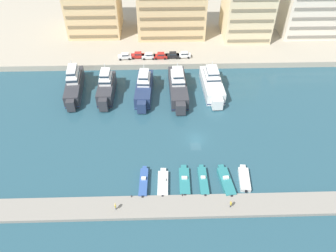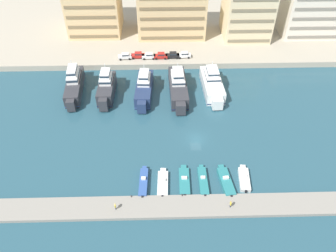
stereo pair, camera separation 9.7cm
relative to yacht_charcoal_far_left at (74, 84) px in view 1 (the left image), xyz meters
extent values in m
plane|color=#285160|center=(31.52, -19.72, -2.44)|extent=(400.00, 400.00, 0.00)
cube|color=#ADA38E|center=(31.52, 45.66, -1.56)|extent=(180.00, 70.00, 1.76)
cube|color=gray|center=(31.52, -38.43, -2.07)|extent=(120.00, 4.94, 0.73)
cube|color=#333338|center=(0.00, 0.04, -0.71)|extent=(4.97, 15.71, 3.45)
cube|color=#333338|center=(0.67, -8.51, -0.62)|extent=(2.21, 2.04, 2.94)
cube|color=#334C7F|center=(0.00, 0.04, -1.83)|extent=(5.02, 15.87, 0.24)
cube|color=white|center=(-0.09, 1.20, 1.90)|extent=(3.44, 6.71, 1.77)
cube|color=#233342|center=(-0.09, 1.20, 2.08)|extent=(3.48, 6.77, 0.64)
cube|color=white|center=(-0.09, 1.20, 3.55)|extent=(2.68, 5.23, 1.52)
cube|color=#233342|center=(-0.09, 1.20, 3.70)|extent=(2.72, 5.28, 0.55)
cylinder|color=silver|center=(-0.17, 2.17, 5.21)|extent=(0.16, 0.16, 1.80)
cube|color=#333338|center=(-0.65, 8.20, -1.49)|extent=(3.26, 1.15, 0.20)
cube|color=#333338|center=(8.97, -1.74, -0.54)|extent=(4.03, 12.06, 3.80)
cube|color=#333338|center=(8.90, -8.64, -0.44)|extent=(2.17, 1.98, 3.23)
cube|color=#192347|center=(8.97, -1.74, -1.77)|extent=(4.07, 12.19, 0.24)
cube|color=white|center=(8.98, -0.84, 2.16)|extent=(3.10, 5.08, 1.60)
cube|color=#233342|center=(8.98, -0.84, 2.32)|extent=(3.14, 5.13, 0.58)
cube|color=white|center=(8.98, -0.84, 3.69)|extent=(2.42, 3.96, 1.46)
cube|color=#233342|center=(8.98, -0.84, 3.84)|extent=(2.45, 4.00, 0.53)
cylinder|color=silver|center=(8.98, -0.08, 5.33)|extent=(0.16, 0.16, 1.80)
cube|color=#333338|center=(9.03, 4.72, -1.39)|extent=(3.34, 0.93, 0.20)
cube|color=navy|center=(19.03, -1.78, -0.71)|extent=(4.79, 14.07, 3.45)
cube|color=navy|center=(18.62, -9.63, -0.62)|extent=(2.34, 2.15, 2.93)
cube|color=#334C7F|center=(19.03, -1.78, -1.83)|extent=(4.84, 14.21, 0.24)
cube|color=white|center=(19.08, -0.74, 1.70)|extent=(3.48, 5.99, 1.37)
cube|color=#233342|center=(19.08, -0.74, 1.84)|extent=(3.52, 6.05, 0.49)
cube|color=white|center=(19.08, -0.74, 3.08)|extent=(2.71, 4.67, 1.39)
cube|color=#233342|center=(19.08, -0.74, 3.22)|extent=(2.75, 4.72, 0.50)
cylinder|color=silver|center=(19.13, 0.13, 4.68)|extent=(0.16, 0.16, 1.80)
cube|color=navy|center=(19.41, 5.60, -1.49)|extent=(3.51, 1.08, 0.20)
cube|color=#333338|center=(28.12, -1.48, -0.68)|extent=(4.86, 16.13, 3.51)
cube|color=#333338|center=(28.36, -10.49, -0.59)|extent=(2.50, 2.28, 2.98)
cube|color=#192347|center=(28.12, -1.48, -1.82)|extent=(4.91, 16.29, 0.24)
cube|color=white|center=(28.09, -0.28, 1.75)|extent=(3.64, 6.81, 1.36)
cube|color=#233342|center=(28.09, -0.28, 1.89)|extent=(3.69, 6.88, 0.49)
cube|color=white|center=(28.09, -0.28, 3.14)|extent=(2.84, 5.32, 1.42)
cube|color=#233342|center=(28.09, -0.28, 3.28)|extent=(2.87, 5.37, 0.51)
cylinder|color=silver|center=(28.06, 0.73, 4.75)|extent=(0.16, 0.16, 1.80)
cube|color=#333338|center=(27.90, 6.97, -1.47)|extent=(3.80, 1.00, 0.20)
cube|color=white|center=(37.50, -0.25, -0.78)|extent=(5.43, 14.56, 3.32)
cube|color=white|center=(37.86, -8.51, -0.69)|extent=(2.75, 2.52, 2.83)
cube|color=#192347|center=(37.50, -0.25, -1.86)|extent=(5.49, 14.71, 0.24)
cube|color=white|center=(37.46, 0.82, 1.60)|extent=(4.01, 6.19, 1.43)
cube|color=#233342|center=(37.46, 0.82, 1.75)|extent=(4.07, 6.25, 0.52)
cube|color=white|center=(37.46, 0.82, 2.97)|extent=(3.13, 4.83, 1.29)
cube|color=#233342|center=(37.46, 0.82, 3.10)|extent=(3.17, 4.88, 0.47)
cylinder|color=silver|center=(37.42, 1.73, 4.51)|extent=(0.16, 0.16, 1.80)
cube|color=white|center=(37.18, 7.38, -1.52)|extent=(4.13, 1.07, 0.20)
cube|color=#33569E|center=(19.68, -32.67, -1.92)|extent=(1.83, 6.92, 1.04)
cube|color=#33569E|center=(19.80, -28.92, -1.92)|extent=(0.91, 0.75, 0.89)
cube|color=silver|center=(19.70, -32.16, -1.14)|extent=(0.91, 0.63, 0.51)
cube|color=#283847|center=(19.71, -31.88, -1.06)|extent=(0.81, 0.10, 0.31)
cube|color=black|center=(19.57, -36.29, -1.77)|extent=(0.37, 0.29, 0.60)
cube|color=white|center=(23.57, -32.92, -2.05)|extent=(2.29, 6.15, 0.78)
cube|color=white|center=(23.69, -29.47, -2.05)|extent=(1.17, 0.97, 0.67)
cube|color=silver|center=(23.58, -32.47, -1.41)|extent=(1.16, 0.64, 0.49)
cube|color=#283847|center=(23.59, -32.19, -1.34)|extent=(1.04, 0.12, 0.29)
cube|color=black|center=(23.45, -36.14, -1.90)|extent=(0.37, 0.29, 0.60)
cube|color=teal|center=(27.95, -32.44, -2.08)|extent=(2.24, 6.78, 0.71)
cube|color=teal|center=(28.04, -28.65, -2.08)|extent=(1.17, 0.96, 0.60)
cube|color=silver|center=(27.96, -31.93, -1.51)|extent=(1.16, 0.63, 0.44)
cube|color=#283847|center=(27.97, -31.65, -1.44)|extent=(1.04, 0.10, 0.26)
cube|color=black|center=(27.87, -35.98, -1.93)|extent=(0.37, 0.29, 0.60)
cube|color=teal|center=(31.74, -32.58, -1.99)|extent=(1.73, 6.97, 0.90)
cube|color=teal|center=(31.72, -28.76, -1.99)|extent=(0.94, 0.77, 0.76)
cube|color=silver|center=(31.73, -32.06, -1.34)|extent=(0.94, 0.60, 0.40)
cube|color=#283847|center=(31.73, -31.78, -1.28)|extent=(0.85, 0.08, 0.24)
cube|color=black|center=(31.75, -36.24, -1.84)|extent=(0.36, 0.28, 0.60)
cube|color=teal|center=(36.37, -32.90, -1.95)|extent=(2.91, 7.19, 0.98)
cube|color=teal|center=(35.91, -29.02, -1.95)|extent=(1.25, 1.07, 0.84)
cube|color=silver|center=(36.31, -32.38, -1.19)|extent=(1.21, 0.73, 0.52)
cube|color=#283847|center=(36.28, -32.11, -1.11)|extent=(1.05, 0.20, 0.31)
cube|color=black|center=(36.81, -36.55, -1.80)|extent=(0.39, 0.32, 0.60)
cube|color=white|center=(40.16, -32.37, -1.97)|extent=(2.57, 5.88, 0.94)
cube|color=white|center=(40.48, -29.12, -1.97)|extent=(1.20, 1.01, 0.80)
cube|color=silver|center=(40.20, -31.94, -1.28)|extent=(1.17, 0.70, 0.43)
cube|color=#283847|center=(40.23, -31.66, -1.22)|extent=(1.02, 0.18, 0.26)
cube|color=black|center=(39.87, -35.39, -1.82)|extent=(0.39, 0.31, 0.60)
cube|color=white|center=(12.69, 14.18, 0.04)|extent=(4.23, 2.05, 0.80)
cube|color=white|center=(12.84, 14.20, 0.78)|extent=(2.23, 1.74, 0.68)
cube|color=#1E2833|center=(12.84, 14.20, 0.78)|extent=(2.19, 1.75, 0.37)
cylinder|color=black|center=(11.42, 13.22, -0.36)|extent=(0.66, 0.27, 0.64)
cylinder|color=black|center=(11.27, 14.91, -0.36)|extent=(0.66, 0.27, 0.64)
cylinder|color=black|center=(14.11, 13.45, -0.36)|extent=(0.66, 0.27, 0.64)
cylinder|color=black|center=(13.96, 15.15, -0.36)|extent=(0.66, 0.27, 0.64)
cube|color=red|center=(16.62, 14.67, 0.04)|extent=(4.14, 1.80, 0.80)
cube|color=red|center=(16.77, 14.67, 0.78)|extent=(2.14, 1.61, 0.68)
cube|color=#1E2833|center=(16.77, 14.67, 0.78)|extent=(2.10, 1.63, 0.37)
cylinder|color=black|center=(15.30, 13.78, -0.36)|extent=(0.65, 0.24, 0.64)
cylinder|color=black|center=(15.25, 15.48, -0.36)|extent=(0.65, 0.24, 0.64)
cylinder|color=black|center=(18.00, 13.85, -0.36)|extent=(0.65, 0.24, 0.64)
cylinder|color=black|center=(17.95, 15.55, -0.36)|extent=(0.65, 0.24, 0.64)
cube|color=white|center=(19.92, 14.20, 0.04)|extent=(4.14, 1.80, 0.80)
cube|color=white|center=(20.07, 14.21, 0.78)|extent=(2.14, 1.61, 0.68)
cube|color=#1E2833|center=(20.07, 14.21, 0.78)|extent=(2.10, 1.63, 0.37)
cylinder|color=black|center=(18.60, 13.32, -0.36)|extent=(0.65, 0.24, 0.64)
cylinder|color=black|center=(18.55, 15.02, -0.36)|extent=(0.65, 0.24, 0.64)
cylinder|color=black|center=(21.29, 13.39, -0.36)|extent=(0.65, 0.24, 0.64)
cylinder|color=black|center=(21.25, 15.09, -0.36)|extent=(0.65, 0.24, 0.64)
cube|color=red|center=(23.57, 14.21, 0.04)|extent=(4.10, 1.71, 0.80)
cube|color=red|center=(23.72, 14.21, 0.78)|extent=(2.10, 1.56, 0.68)
cube|color=#1E2833|center=(23.72, 14.21, 0.78)|extent=(2.06, 1.58, 0.37)
cylinder|color=black|center=(22.22, 13.36, -0.36)|extent=(0.64, 0.22, 0.64)
cylinder|color=black|center=(22.22, 15.06, -0.36)|extent=(0.64, 0.22, 0.64)
cylinder|color=black|center=(24.92, 13.36, -0.36)|extent=(0.64, 0.22, 0.64)
cylinder|color=black|center=(24.92, 15.06, -0.36)|extent=(0.64, 0.22, 0.64)
cube|color=black|center=(27.21, 14.45, 0.04)|extent=(4.13, 1.78, 0.80)
cube|color=black|center=(27.36, 14.45, 0.78)|extent=(2.13, 1.60, 0.68)
cube|color=#1E2833|center=(27.36, 14.45, 0.78)|extent=(2.09, 1.62, 0.37)
cylinder|color=black|center=(25.88, 13.57, -0.36)|extent=(0.64, 0.23, 0.64)
cylinder|color=black|center=(25.85, 15.27, -0.36)|extent=(0.64, 0.23, 0.64)
cylinder|color=black|center=(28.58, 13.62, -0.36)|extent=(0.64, 0.23, 0.64)
cylinder|color=black|center=(28.55, 15.32, -0.36)|extent=(0.64, 0.23, 0.64)
cube|color=white|center=(30.71, 14.56, 0.04)|extent=(4.16, 1.85, 0.80)
cube|color=white|center=(30.86, 14.57, 0.78)|extent=(2.16, 1.64, 0.68)
cube|color=#1E2833|center=(30.86, 14.57, 0.78)|extent=(2.12, 1.65, 0.37)
cylinder|color=black|center=(29.39, 13.66, -0.36)|extent=(0.65, 0.24, 0.64)
cylinder|color=black|center=(29.33, 15.36, -0.36)|extent=(0.65, 0.24, 0.64)
cylinder|color=black|center=(32.09, 13.76, -0.36)|extent=(0.65, 0.24, 0.64)
cylinder|color=black|center=(32.02, 15.46, -0.36)|extent=(0.65, 0.24, 0.64)
cube|color=#E0BC84|center=(1.70, 34.26, 9.03)|extent=(17.01, 16.05, 19.43)
cube|color=#7B6748|center=(1.70, 26.14, 0.94)|extent=(15.65, 0.24, 0.90)
cube|color=#7B6748|center=(1.70, 26.14, 4.18)|extent=(15.65, 0.24, 0.90)
cube|color=#7B6748|center=(1.70, 26.14, 7.41)|extent=(15.65, 0.24, 0.90)
cube|color=#7B6748|center=(1.70, 26.14, 10.65)|extent=(15.65, 0.24, 0.90)
cube|color=#E0BC84|center=(27.38, 31.81, 7.38)|extent=(21.96, 14.36, 16.11)
cube|color=#7B6748|center=(27.38, 24.53, 0.93)|extent=(20.21, 0.24, 0.90)
cube|color=#7B6748|center=(27.38, 24.53, 4.15)|extent=(20.21, 0.24, 0.90)
cube|color=#7B6748|center=(27.38, 24.53, 7.38)|extent=(20.21, 0.24, 0.90)
cube|color=#7B6748|center=(27.38, 24.53, 10.60)|extent=(20.21, 0.24, 0.90)
cube|color=beige|center=(51.93, 29.42, 9.24)|extent=(14.66, 15.25, 19.84)
cube|color=#7E7359|center=(51.93, 21.69, 0.97)|extent=(13.48, 0.24, 0.90)
cube|color=#7E7359|center=(51.93, 21.69, 4.28)|extent=(13.48, 0.24, 0.90)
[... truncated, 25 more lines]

